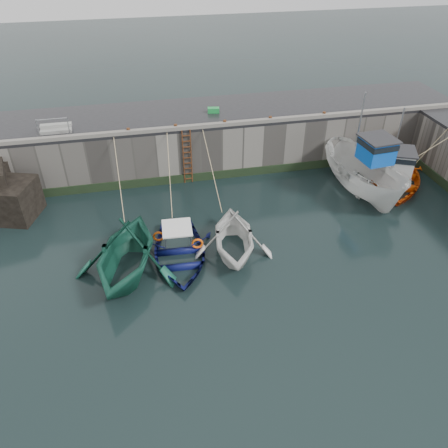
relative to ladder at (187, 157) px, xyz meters
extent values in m
plane|color=black|center=(2.00, -9.91, -1.59)|extent=(120.00, 120.00, 0.00)
cube|color=slate|center=(2.00, 2.59, -0.09)|extent=(30.00, 5.00, 3.00)
cube|color=black|center=(2.00, 2.59, 1.49)|extent=(30.00, 5.00, 0.16)
cube|color=slate|center=(2.00, 0.24, 1.67)|extent=(30.00, 0.30, 0.20)
cube|color=black|center=(2.00, 0.05, -1.34)|extent=(30.00, 0.08, 0.50)
cube|color=black|center=(-9.20, -1.51, -0.64)|extent=(2.96, 2.83, 1.90)
cylinder|color=#3F1E0F|center=(-0.22, 0.01, 0.01)|extent=(0.07, 0.07, 3.20)
cylinder|color=#3F1E0F|center=(0.22, 0.01, 0.01)|extent=(0.07, 0.07, 3.20)
cube|color=#3F1E0F|center=(0.00, -0.01, -1.34)|extent=(0.44, 0.06, 0.05)
cube|color=#3F1E0F|center=(0.00, -0.01, -1.01)|extent=(0.44, 0.06, 0.05)
cube|color=#3F1E0F|center=(0.00, -0.01, -0.68)|extent=(0.44, 0.06, 0.05)
cube|color=#3F1E0F|center=(0.00, -0.01, -0.35)|extent=(0.44, 0.06, 0.05)
cube|color=#3F1E0F|center=(0.00, -0.01, -0.02)|extent=(0.44, 0.06, 0.05)
cube|color=#3F1E0F|center=(0.00, -0.01, 0.31)|extent=(0.44, 0.06, 0.05)
cube|color=#3F1E0F|center=(0.00, -0.01, 0.64)|extent=(0.44, 0.06, 0.05)
cube|color=#3F1E0F|center=(0.00, -0.01, 0.97)|extent=(0.44, 0.06, 0.05)
cube|color=#3F1E0F|center=(0.00, -0.01, 1.30)|extent=(0.44, 0.06, 0.05)
imported|color=#185542|center=(-3.67, -7.12, -1.59)|extent=(5.94, 6.43, 2.81)
imported|color=#0B1045|center=(-1.39, -6.62, -1.59)|extent=(3.80, 5.12, 1.02)
imported|color=silver|center=(1.09, -6.68, -1.59)|extent=(4.46, 4.97, 2.34)
imported|color=silver|center=(9.16, -3.10, -0.65)|extent=(3.14, 6.90, 2.59)
cube|color=blue|center=(9.22, -3.69, 1.25)|extent=(1.53, 1.62, 1.20)
cube|color=black|center=(9.22, -3.69, 1.60)|extent=(1.60, 1.69, 0.28)
cube|color=#262628|center=(9.22, -3.69, 1.89)|extent=(1.75, 1.84, 0.08)
cylinder|color=#A5A8AD|center=(9.05, -1.90, 2.15)|extent=(0.08, 0.08, 3.00)
imported|color=#E9510C|center=(11.50, -2.31, -1.29)|extent=(6.67, 7.59, 1.31)
cube|color=silver|center=(11.26, -2.86, -0.04)|extent=(1.89, 1.94, 1.20)
cube|color=black|center=(11.26, -2.86, 0.31)|extent=(1.97, 2.02, 0.28)
cube|color=#262628|center=(11.26, -2.86, 0.60)|extent=(2.15, 2.20, 0.08)
cylinder|color=#A5A8AD|center=(11.99, -1.22, 0.86)|extent=(0.08, 0.08, 3.00)
cube|color=green|center=(1.95, 2.29, 1.71)|extent=(0.72, 0.46, 0.28)
cylinder|color=#A5A8AD|center=(-7.50, 0.69, 2.07)|extent=(0.05, 0.05, 1.00)
cylinder|color=#A5A8AD|center=(-6.00, 0.69, 2.07)|extent=(0.05, 0.05, 1.00)
cylinder|color=#A5A8AD|center=(-6.75, 0.69, 2.53)|extent=(1.50, 0.05, 0.05)
cube|color=gray|center=(-6.75, 1.19, 1.66)|extent=(1.60, 0.35, 0.18)
cube|color=gray|center=(-6.75, 1.54, 1.84)|extent=(1.60, 0.35, 0.18)
cylinder|color=#3F1E0F|center=(-3.00, 0.34, 1.71)|extent=(0.18, 0.18, 0.28)
cylinder|color=#3F1E0F|center=(-0.50, 0.34, 1.71)|extent=(0.18, 0.18, 0.28)
cylinder|color=#3F1E0F|center=(2.20, 0.34, 1.71)|extent=(0.18, 0.18, 0.28)
cylinder|color=#3F1E0F|center=(4.80, 0.34, 1.71)|extent=(0.18, 0.18, 0.28)
cylinder|color=#3F1E0F|center=(8.00, 0.34, 1.71)|extent=(0.18, 0.18, 0.28)
camera|label=1|loc=(-2.61, -21.82, 11.05)|focal=35.00mm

